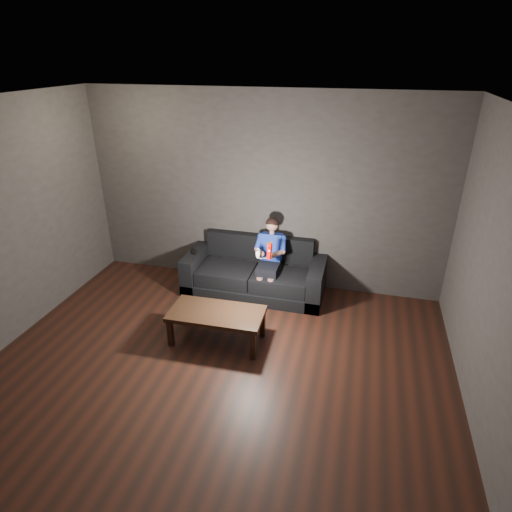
# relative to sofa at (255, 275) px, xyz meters

# --- Properties ---
(floor) EXTENTS (5.00, 5.00, 0.00)m
(floor) POSITION_rel_sofa_xyz_m (0.02, -2.17, -0.24)
(floor) COLOR black
(floor) RESTS_ON ground
(back_wall) EXTENTS (5.00, 0.04, 2.70)m
(back_wall) POSITION_rel_sofa_xyz_m (0.02, 0.33, 1.11)
(back_wall) COLOR #3A3632
(back_wall) RESTS_ON ground
(ceiling) EXTENTS (5.00, 5.00, 0.02)m
(ceiling) POSITION_rel_sofa_xyz_m (0.02, -2.17, 2.46)
(ceiling) COLOR silver
(ceiling) RESTS_ON back_wall
(sofa) EXTENTS (1.94, 0.84, 0.75)m
(sofa) POSITION_rel_sofa_xyz_m (0.00, 0.00, 0.00)
(sofa) COLOR black
(sofa) RESTS_ON floor
(child) EXTENTS (0.42, 0.51, 1.03)m
(child) POSITION_rel_sofa_xyz_m (0.22, -0.05, 0.40)
(child) COLOR black
(child) RESTS_ON sofa
(wii_remote_red) EXTENTS (0.06, 0.08, 0.20)m
(wii_remote_red) POSITION_rel_sofa_xyz_m (0.30, -0.45, 0.61)
(wii_remote_red) COLOR #DD0600
(wii_remote_red) RESTS_ON child
(nunchuk_white) EXTENTS (0.08, 0.10, 0.15)m
(nunchuk_white) POSITION_rel_sofa_xyz_m (0.15, -0.44, 0.56)
(nunchuk_white) COLOR silver
(nunchuk_white) RESTS_ON child
(wii_remote_black) EXTENTS (0.08, 0.17, 0.03)m
(wii_remote_black) POSITION_rel_sofa_xyz_m (-0.87, -0.07, 0.30)
(wii_remote_black) COLOR black
(wii_remote_black) RESTS_ON sofa
(coffee_table) EXTENTS (1.10, 0.57, 0.39)m
(coffee_table) POSITION_rel_sofa_xyz_m (-0.14, -1.25, 0.10)
(coffee_table) COLOR black
(coffee_table) RESTS_ON floor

